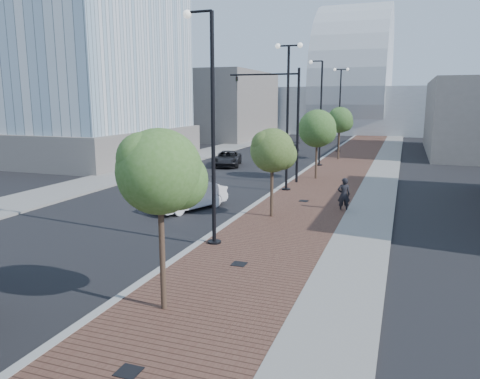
% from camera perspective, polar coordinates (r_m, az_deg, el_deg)
% --- Properties ---
extents(sidewalk, '(7.00, 140.00, 0.12)m').
position_cam_1_polar(sidewalk, '(47.15, 14.53, 3.65)').
color(sidewalk, '#4C2D23').
rests_on(sidewalk, ground).
extents(concrete_strip, '(2.40, 140.00, 0.13)m').
position_cam_1_polar(concrete_strip, '(46.99, 17.81, 3.45)').
color(concrete_strip, slate).
rests_on(concrete_strip, ground).
extents(curb, '(0.30, 140.00, 0.14)m').
position_cam_1_polar(curb, '(47.59, 10.33, 3.90)').
color(curb, gray).
rests_on(curb, ground).
extents(west_sidewalk, '(4.00, 140.00, 0.12)m').
position_cam_1_polar(west_sidewalk, '(51.31, -4.18, 4.55)').
color(west_sidewalk, slate).
rests_on(west_sidewalk, ground).
extents(white_sedan, '(3.18, 4.80, 1.50)m').
position_cam_1_polar(white_sedan, '(25.03, -6.38, -0.80)').
color(white_sedan, silver).
rests_on(white_sedan, ground).
extents(dark_car_mid, '(3.36, 5.20, 1.33)m').
position_cam_1_polar(dark_car_mid, '(41.37, -1.55, 3.85)').
color(dark_car_mid, black).
rests_on(dark_car_mid, ground).
extents(dark_car_far, '(3.33, 5.49, 1.49)m').
position_cam_1_polar(dark_car_far, '(48.28, 5.14, 4.94)').
color(dark_car_far, black).
rests_on(dark_car_far, ground).
extents(pedestrian, '(0.78, 0.64, 1.84)m').
position_cam_1_polar(pedestrian, '(24.92, 12.75, -0.65)').
color(pedestrian, black).
rests_on(pedestrian, ground).
extents(streetlight_1, '(1.44, 0.56, 9.21)m').
position_cam_1_polar(streetlight_1, '(18.15, -3.68, 6.23)').
color(streetlight_1, black).
rests_on(streetlight_1, ground).
extents(streetlight_2, '(1.72, 0.56, 9.28)m').
position_cam_1_polar(streetlight_2, '(29.48, 5.91, 8.98)').
color(streetlight_2, black).
rests_on(streetlight_2, ground).
extents(streetlight_3, '(1.44, 0.56, 9.21)m').
position_cam_1_polar(streetlight_3, '(41.26, 9.81, 8.80)').
color(streetlight_3, black).
rests_on(streetlight_3, ground).
extents(streetlight_4, '(1.72, 0.56, 9.28)m').
position_cam_1_polar(streetlight_4, '(53.09, 12.25, 9.70)').
color(streetlight_4, black).
rests_on(streetlight_4, ground).
extents(traffic_mast, '(5.09, 0.20, 8.00)m').
position_cam_1_polar(traffic_mast, '(32.60, 5.65, 9.47)').
color(traffic_mast, black).
rests_on(traffic_mast, ground).
extents(tree_0, '(2.36, 2.31, 5.15)m').
position_cam_1_polar(tree_0, '(12.36, -9.71, 2.13)').
color(tree_0, '#382619').
rests_on(tree_0, ground).
extents(tree_1, '(2.24, 2.17, 4.52)m').
position_cam_1_polar(tree_1, '(22.58, 4.15, 4.83)').
color(tree_1, '#382619').
rests_on(tree_1, ground).
extents(tree_2, '(2.75, 2.75, 5.18)m').
position_cam_1_polar(tree_2, '(34.23, 9.64, 7.45)').
color(tree_2, '#382619').
rests_on(tree_2, ground).
extents(tree_3, '(2.52, 2.50, 5.19)m').
position_cam_1_polar(tree_3, '(46.06, 12.33, 8.41)').
color(tree_3, '#382619').
rests_on(tree_3, ground).
extents(tower_podium, '(19.00, 19.00, 3.00)m').
position_cam_1_polar(tower_podium, '(50.12, -19.65, 5.44)').
color(tower_podium, slate).
rests_on(tower_podium, ground).
extents(convention_center, '(50.00, 30.00, 50.00)m').
position_cam_1_polar(convention_center, '(92.11, 13.96, 10.85)').
color(convention_center, '#A3A8AD').
rests_on(convention_center, ground).
extents(commercial_block_nw, '(14.00, 20.00, 10.00)m').
position_cam_1_polar(commercial_block_nw, '(72.13, -2.88, 10.38)').
color(commercial_block_nw, '#69635E').
rests_on(commercial_block_nw, ground).
extents(utility_cover_0, '(0.50, 0.50, 0.02)m').
position_cam_1_polar(utility_cover_0, '(10.89, -13.64, -21.08)').
color(utility_cover_0, black).
rests_on(utility_cover_0, sidewalk).
extents(utility_cover_1, '(0.50, 0.50, 0.02)m').
position_cam_1_polar(utility_cover_1, '(16.55, -0.11, -9.21)').
color(utility_cover_1, black).
rests_on(utility_cover_1, sidewalk).
extents(utility_cover_2, '(0.50, 0.50, 0.02)m').
position_cam_1_polar(utility_cover_2, '(26.76, 7.91, -1.41)').
color(utility_cover_2, black).
rests_on(utility_cover_2, sidewalk).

